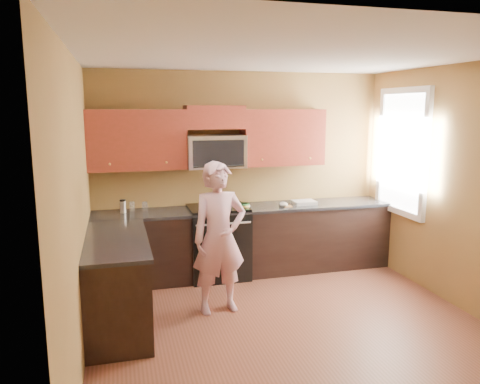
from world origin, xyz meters
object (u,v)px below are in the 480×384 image
object	(u,v)px
microwave	(215,167)
travel_mug	(123,212)
woman	(219,238)
butter_tub	(244,209)
stove	(218,242)
frying_pan	(223,208)

from	to	relation	value
microwave	travel_mug	xyz separation A→B (m)	(-1.20, -0.03, -0.53)
woman	travel_mug	world-z (taller)	woman
woman	travel_mug	bearing A→B (deg)	123.46
butter_tub	travel_mug	world-z (taller)	travel_mug
stove	travel_mug	xyz separation A→B (m)	(-1.20, 0.10, 0.45)
butter_tub	travel_mug	size ratio (longest dim) A/B	0.81
stove	woman	distance (m)	1.13
microwave	frying_pan	world-z (taller)	microwave
stove	travel_mug	distance (m)	1.28
woman	travel_mug	distance (m)	1.51
microwave	woman	world-z (taller)	woman
travel_mug	microwave	bearing A→B (deg)	1.27
frying_pan	travel_mug	bearing A→B (deg)	179.94
frying_pan	butter_tub	world-z (taller)	frying_pan
woman	microwave	bearing A→B (deg)	72.51
microwave	butter_tub	size ratio (longest dim) A/B	5.66
microwave	travel_mug	size ratio (longest dim) A/B	4.57
frying_pan	butter_tub	distance (m)	0.30
microwave	butter_tub	distance (m)	0.66
frying_pan	butter_tub	size ratio (longest dim) A/B	3.18
microwave	woman	size ratio (longest dim) A/B	0.46
microwave	travel_mug	world-z (taller)	microwave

